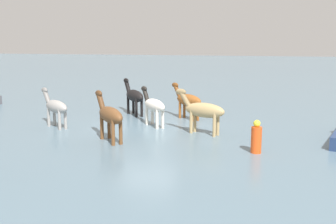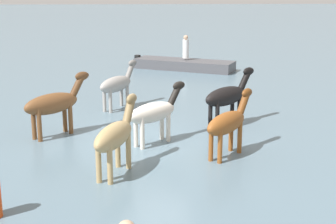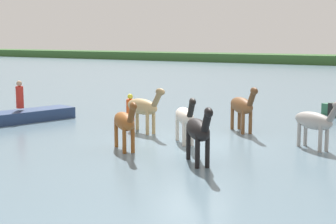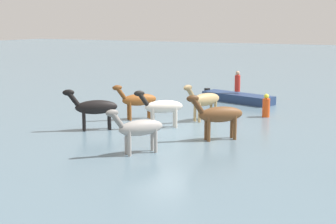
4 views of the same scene
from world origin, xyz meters
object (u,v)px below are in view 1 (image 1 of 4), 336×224
at_px(horse_mid_herd, 188,100).
at_px(horse_pinto_flank, 134,96).
at_px(horse_lead, 154,105).
at_px(buoy_channel_marker, 256,138).
at_px(horse_dark_mare, 110,115).
at_px(horse_gray_outer, 56,107).
at_px(horse_chestnut_trailing, 203,110).

relative_size(horse_mid_herd, horse_pinto_flank, 0.96).
bearing_deg(horse_lead, buoy_channel_marker, -168.20).
distance_m(horse_dark_mare, buoy_channel_marker, 5.44).
distance_m(horse_gray_outer, horse_pinto_flank, 4.35).
height_order(horse_lead, horse_mid_herd, horse_lead).
bearing_deg(buoy_channel_marker, horse_dark_mare, -3.27).
relative_size(horse_lead, horse_dark_mare, 0.95).
height_order(horse_mid_herd, horse_pinto_flank, horse_pinto_flank).
bearing_deg(horse_dark_mare, buoy_channel_marker, -137.61).
bearing_deg(buoy_channel_marker, horse_mid_herd, -57.11).
bearing_deg(horse_gray_outer, horse_chestnut_trailing, -143.20).
bearing_deg(horse_pinto_flank, horse_dark_mare, 147.73).
xyz_separation_m(horse_lead, buoy_channel_marker, (-4.54, 3.31, -0.42)).
height_order(horse_mid_herd, horse_chestnut_trailing, horse_chestnut_trailing).
xyz_separation_m(horse_gray_outer, horse_dark_mare, (-3.21, 1.70, 0.08)).
distance_m(horse_mid_herd, horse_pinto_flank, 2.89).
relative_size(horse_pinto_flank, horse_chestnut_trailing, 0.87).
relative_size(horse_dark_mare, buoy_channel_marker, 1.70).
bearing_deg(horse_pinto_flank, buoy_channel_marker, -173.38).
bearing_deg(buoy_channel_marker, horse_lead, -36.05).
height_order(horse_lead, horse_chestnut_trailing, horse_chestnut_trailing).
height_order(horse_gray_outer, horse_pinto_flank, horse_pinto_flank).
bearing_deg(horse_mid_herd, horse_lead, 98.87).
bearing_deg(horse_pinto_flank, horse_lead, 174.74).
height_order(horse_lead, horse_pinto_flank, horse_pinto_flank).
height_order(horse_pinto_flank, horse_chestnut_trailing, horse_pinto_flank).
bearing_deg(horse_mid_herd, horse_gray_outer, 71.33).
height_order(horse_mid_herd, buoy_channel_marker, horse_mid_herd).
distance_m(horse_lead, horse_chestnut_trailing, 2.53).
height_order(horse_dark_mare, horse_chestnut_trailing, horse_dark_mare).
distance_m(horse_gray_outer, horse_mid_herd, 6.14).
distance_m(horse_dark_mare, horse_pinto_flank, 5.42).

